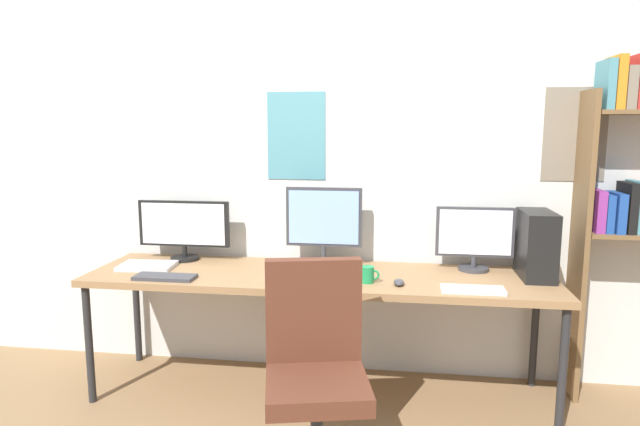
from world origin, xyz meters
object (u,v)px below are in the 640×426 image
(coffee_mug, at_px, (368,274))
(computer_mouse, at_px, (399,282))
(monitor_right, at_px, (475,237))
(keyboard_center, at_px, (313,283))
(monitor_center, at_px, (324,222))
(laptop_closed, at_px, (147,266))
(keyboard_left, at_px, (165,277))
(pc_tower, at_px, (536,245))
(monitor_left, at_px, (184,227))
(desk, at_px, (319,281))
(keyboard_right, at_px, (473,290))
(office_chair, at_px, (316,394))

(coffee_mug, bearing_deg, computer_mouse, -9.44)
(monitor_right, xyz_separation_m, keyboard_center, (-0.90, -0.44, -0.19))
(monitor_center, distance_m, laptop_closed, 1.10)
(monitor_center, distance_m, monitor_right, 0.90)
(keyboard_left, bearing_deg, keyboard_center, 0.00)
(monitor_right, relative_size, pc_tower, 1.19)
(monitor_center, height_order, monitor_right, monitor_center)
(monitor_left, distance_m, computer_mouse, 1.43)
(pc_tower, height_order, keyboard_center, pc_tower)
(desk, height_order, monitor_right, monitor_right)
(monitor_left, relative_size, keyboard_right, 1.82)
(office_chair, relative_size, monitor_right, 2.20)
(coffee_mug, bearing_deg, monitor_center, 129.59)
(keyboard_left, relative_size, keyboard_right, 1.05)
(monitor_center, bearing_deg, keyboard_left, -152.23)
(office_chair, xyz_separation_m, pc_tower, (1.12, 0.89, 0.53))
(desk, relative_size, coffee_mug, 25.31)
(laptop_closed, bearing_deg, keyboard_right, -11.46)
(laptop_closed, bearing_deg, monitor_center, 7.28)
(pc_tower, xyz_separation_m, keyboard_center, (-1.22, -0.33, -0.18))
(monitor_right, distance_m, keyboard_left, 1.81)
(keyboard_right, height_order, computer_mouse, computer_mouse)
(monitor_left, height_order, keyboard_left, monitor_left)
(monitor_right, xyz_separation_m, keyboard_right, (-0.06, -0.44, -0.19))
(keyboard_left, distance_m, computer_mouse, 1.30)
(monitor_center, bearing_deg, keyboard_right, -27.77)
(keyboard_center, bearing_deg, monitor_left, 153.83)
(monitor_center, relative_size, keyboard_center, 1.25)
(monitor_left, bearing_deg, desk, -13.27)
(keyboard_center, bearing_deg, coffee_mug, 17.29)
(keyboard_right, distance_m, laptop_closed, 1.90)
(keyboard_right, bearing_deg, desk, 164.69)
(keyboard_right, relative_size, computer_mouse, 3.38)
(monitor_right, xyz_separation_m, laptop_closed, (-1.95, -0.23, -0.19))
(pc_tower, distance_m, computer_mouse, 0.82)
(keyboard_center, xyz_separation_m, keyboard_right, (0.84, 0.00, 0.00))
(monitor_left, height_order, coffee_mug, monitor_left)
(office_chair, distance_m, monitor_right, 1.39)
(pc_tower, xyz_separation_m, laptop_closed, (-2.27, -0.12, -0.18))
(office_chair, height_order, pc_tower, pc_tower)
(keyboard_center, bearing_deg, pc_tower, 15.12)
(desk, distance_m, laptop_closed, 1.05)
(monitor_left, bearing_deg, monitor_right, -0.00)
(pc_tower, bearing_deg, office_chair, -141.66)
(keyboard_center, bearing_deg, keyboard_right, 0.00)
(coffee_mug, bearing_deg, pc_tower, 14.43)
(monitor_right, height_order, computer_mouse, monitor_right)
(monitor_left, relative_size, laptop_closed, 1.85)
(monitor_center, xyz_separation_m, keyboard_center, (0.00, -0.44, -0.26))
(office_chair, distance_m, monitor_left, 1.52)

